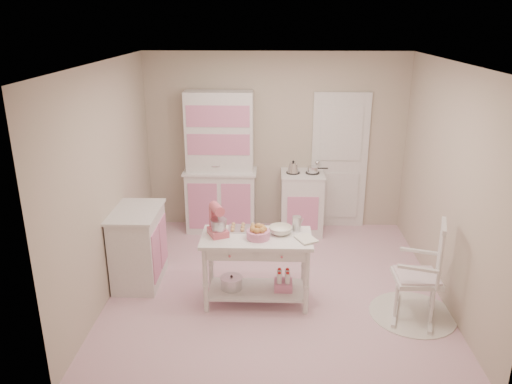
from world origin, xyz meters
TOP-DOWN VIEW (x-y plane):
  - room_shell at (0.00, 0.00)m, footprint 3.84×3.84m
  - door at (0.95, 1.87)m, footprint 0.82×0.05m
  - hutch at (-0.80, 1.66)m, footprint 1.06×0.50m
  - stove at (0.40, 1.61)m, footprint 0.62×0.57m
  - base_cabinet at (-1.63, 0.06)m, footprint 0.54×0.84m
  - lace_rug at (1.49, -0.58)m, footprint 0.92×0.92m
  - rocking_chair at (1.49, -0.58)m, footprint 0.67×0.83m
  - work_table at (-0.21, -0.35)m, footprint 1.20×0.60m
  - stand_mixer at (-0.63, -0.33)m, footprint 0.30×0.34m
  - cookie_tray at (-0.36, -0.17)m, footprint 0.34×0.24m
  - bread_basket at (-0.19, -0.40)m, footprint 0.25×0.25m
  - mixing_bowl at (0.05, -0.27)m, footprint 0.26×0.26m
  - metal_pitcher at (0.23, -0.19)m, footprint 0.10×0.10m
  - recipe_book at (0.24, -0.47)m, footprint 0.27×0.30m

SIDE VIEW (x-z plane):
  - lace_rug at x=1.49m, z-range 0.00..0.01m
  - work_table at x=-0.21m, z-range 0.00..0.80m
  - stove at x=0.40m, z-range 0.00..0.92m
  - base_cabinet at x=-1.63m, z-range 0.00..0.92m
  - rocking_chair at x=1.49m, z-range 0.00..1.10m
  - cookie_tray at x=-0.36m, z-range 0.80..0.82m
  - recipe_book at x=0.24m, z-range 0.80..0.82m
  - mixing_bowl at x=0.05m, z-range 0.80..0.88m
  - bread_basket at x=-0.19m, z-range 0.80..0.89m
  - metal_pitcher at x=0.23m, z-range 0.80..0.97m
  - stand_mixer at x=-0.63m, z-range 0.80..1.14m
  - door at x=0.95m, z-range 0.00..2.04m
  - hutch at x=-0.80m, z-range 0.00..2.08m
  - room_shell at x=0.00m, z-range 0.34..2.96m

